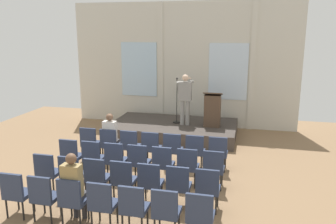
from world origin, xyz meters
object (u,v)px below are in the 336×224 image
(chair_r0_c0, at_px, (90,141))
(chair_r3_c3, at_px, (102,202))
(chair_r2_c0, at_px, (47,170))
(chair_r3_c4, at_px, (133,205))
(chair_r3_c0, at_px, (16,191))
(chair_r1_c3, at_px, (139,160))
(chair_r3_c2, at_px, (72,198))
(chair_r0_c2, at_px, (130,144))
(speaker, at_px, (185,96))
(chair_r2_c1, at_px, (72,173))
(audience_r0_c1, at_px, (111,134))
(chair_r3_c5, at_px, (166,209))
(chair_r2_c5, at_px, (178,184))
(lectern, at_px, (212,110))
(chair_r0_c5, at_px, (195,149))
(chair_r1_c4, at_px, (163,162))
(chair_r2_c6, at_px, (208,187))
(chair_r0_c3, at_px, (151,146))
(chair_r0_c6, at_px, (218,151))
(chair_r1_c0, at_px, (71,154))
(chair_r1_c1, at_px, (93,156))
(chair_r1_c5, at_px, (188,164))
(chair_r2_c2, at_px, (97,175))
(chair_r3_c6, at_px, (200,214))
(chair_r3_c1, at_px, (44,195))
(chair_r2_c4, at_px, (150,181))
(chair_r1_c6, at_px, (214,167))
(chair_r0_c4, at_px, (173,148))
(mic_stand, at_px, (177,113))
(chair_r1_c2, at_px, (116,158))
(chair_r0_c1, at_px, (110,143))
(chair_r2_c3, at_px, (123,178))
(audience_r3_c2, at_px, (74,185))

(chair_r0_c0, distance_m, chair_r3_c3, 3.63)
(chair_r2_c0, height_order, chair_r3_c4, same)
(chair_r3_c0, bearing_deg, chair_r1_c3, 50.00)
(chair_r2_c0, height_order, chair_r3_c2, same)
(chair_r0_c2, bearing_deg, chair_r3_c0, -110.46)
(speaker, height_order, chair_r2_c1, speaker)
(audience_r0_c1, xyz_separation_m, chair_r3_c5, (2.36, -3.25, -0.21))
(chair_r2_c5, bearing_deg, lectern, 88.37)
(chair_r0_c5, distance_m, chair_r1_c4, 1.21)
(chair_r2_c6, xyz_separation_m, chair_r3_c2, (-2.36, -1.06, 0.00))
(chair_r0_c3, xyz_separation_m, chair_r2_c1, (-1.18, -2.11, 0.00))
(audience_r0_c1, distance_m, chair_r0_c6, 2.96)
(chair_r1_c0, relative_size, chair_r1_c1, 1.00)
(chair_r0_c6, bearing_deg, chair_r1_c5, -119.23)
(chair_r2_c5, bearing_deg, chair_r1_c1, 155.92)
(chair_r2_c2, bearing_deg, chair_r3_c2, -90.00)
(chair_r0_c3, bearing_deg, chair_r3_c6, -60.77)
(chair_r0_c0, height_order, chair_r3_c1, same)
(chair_r0_c2, distance_m, chair_r3_c0, 3.38)
(chair_r0_c6, height_order, chair_r2_c4, same)
(audience_r0_c1, bearing_deg, chair_r3_c6, -47.71)
(chair_r0_c5, distance_m, chair_r0_c6, 0.59)
(chair_r1_c0, bearing_deg, chair_r1_c6, 0.00)
(chair_r0_c2, xyz_separation_m, chair_r2_c2, (0.00, -2.11, 0.00))
(chair_r0_c4, distance_m, chair_r2_c4, 2.11)
(mic_stand, relative_size, chair_r1_c2, 1.65)
(chair_r1_c2, bearing_deg, speaker, 74.98)
(chair_r2_c5, bearing_deg, chair_r3_c4, -119.23)
(chair_r0_c4, height_order, chair_r2_c2, same)
(audience_r0_c1, xyz_separation_m, chair_r2_c1, (-0.00, -2.19, -0.21))
(chair_r0_c1, height_order, chair_r1_c1, same)
(audience_r0_c1, distance_m, chair_r2_c3, 2.50)
(chair_r3_c0, relative_size, chair_r3_c4, 1.00)
(chair_r0_c3, xyz_separation_m, chair_r1_c0, (-1.77, -1.06, 0.00))
(chair_r1_c0, distance_m, chair_r1_c4, 2.36)
(audience_r0_c1, xyz_separation_m, chair_r1_c3, (1.18, -1.14, -0.21))
(chair_r1_c1, bearing_deg, chair_r2_c1, -90.00)
(speaker, relative_size, chair_r2_c6, 1.80)
(audience_r0_c1, distance_m, chair_r1_c6, 3.17)
(chair_r2_c3, relative_size, chair_r3_c5, 1.00)
(audience_r3_c2, bearing_deg, chair_r3_c4, -3.77)
(lectern, height_order, chair_r0_c4, lectern)
(chair_r1_c1, xyz_separation_m, chair_r3_c4, (1.77, -2.11, 0.00))
(chair_r0_c3, distance_m, chair_r1_c6, 2.06)
(chair_r0_c4, distance_m, audience_r3_c2, 3.32)
(chair_r1_c3, distance_m, chair_r3_c4, 2.19)
(lectern, xyz_separation_m, chair_r0_c0, (-3.09, -2.68, -0.46))
(chair_r1_c5, distance_m, chair_r2_c2, 2.06)
(lectern, xyz_separation_m, chair_r1_c1, (-2.50, -3.73, -0.46))
(lectern, relative_size, chair_r1_c2, 1.23)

